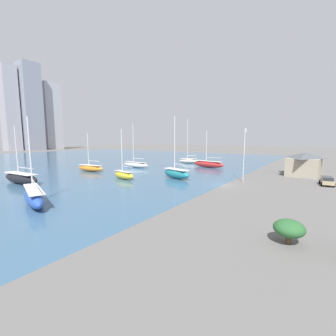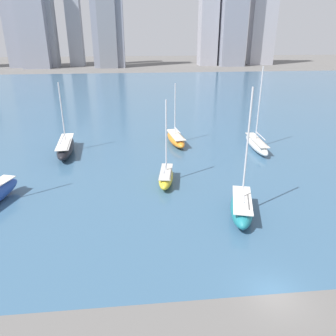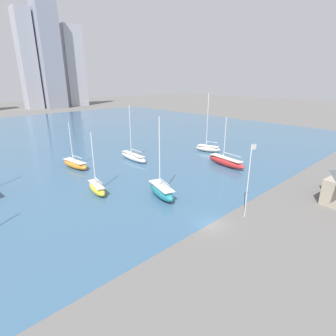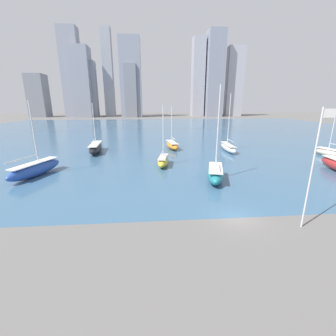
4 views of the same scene
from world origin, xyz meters
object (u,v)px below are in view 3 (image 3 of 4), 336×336
at_px(sailboat_orange, 75,164).
at_px(sailboat_yellow, 97,188).
at_px(sailboat_red, 226,161).
at_px(sailboat_white, 133,157).
at_px(sailboat_teal, 161,191).
at_px(sailboat_cream, 208,148).
at_px(flag_pole, 249,179).

bearing_deg(sailboat_orange, sailboat_yellow, -108.99).
bearing_deg(sailboat_red, sailboat_white, 134.26).
xyz_separation_m(sailboat_teal, sailboat_cream, (28.79, 13.11, -0.15)).
height_order(flag_pole, sailboat_yellow, flag_pole).
xyz_separation_m(sailboat_yellow, sailboat_orange, (3.20, 15.61, -0.03)).
distance_m(flag_pole, sailboat_yellow, 25.25).
xyz_separation_m(sailboat_orange, sailboat_red, (25.74, -22.03, 0.11)).
height_order(sailboat_orange, sailboat_cream, sailboat_cream).
distance_m(sailboat_teal, sailboat_red, 22.02).
height_order(sailboat_teal, sailboat_orange, sailboat_teal).
height_order(sailboat_cream, sailboat_white, sailboat_cream).
distance_m(sailboat_teal, sailboat_orange, 24.77).
relative_size(flag_pole, sailboat_teal, 0.80).
bearing_deg(sailboat_red, sailboat_cream, 65.64).
height_order(sailboat_yellow, sailboat_teal, sailboat_teal).
xyz_separation_m(sailboat_teal, sailboat_white, (8.99, 20.36, -0.18)).
distance_m(sailboat_orange, sailboat_cream, 34.56).
bearing_deg(sailboat_orange, sailboat_cream, -26.59).
height_order(flag_pole, sailboat_cream, sailboat_cream).
xyz_separation_m(flag_pole, sailboat_yellow, (-11.45, 21.97, -4.87)).
bearing_deg(sailboat_orange, flag_pole, -85.02).
bearing_deg(sailboat_white, sailboat_red, -52.24).
relative_size(sailboat_orange, sailboat_white, 0.77).
height_order(flag_pole, sailboat_orange, flag_pole).
bearing_deg(sailboat_white, flag_pole, -95.77).
distance_m(sailboat_white, sailboat_red, 22.08).
relative_size(sailboat_teal, sailboat_cream, 0.86).
bearing_deg(sailboat_yellow, sailboat_red, -2.73).
relative_size(sailboat_yellow, sailboat_white, 0.81).
distance_m(sailboat_yellow, sailboat_red, 29.64).
distance_m(flag_pole, sailboat_teal, 14.61).
relative_size(sailboat_yellow, sailboat_teal, 0.80).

